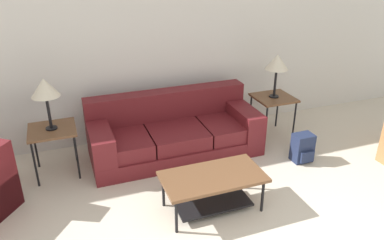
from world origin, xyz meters
TOP-DOWN VIEW (x-y plane):
  - wall_back at (0.00, 3.85)m, footprint 9.09×0.06m
  - couch at (-0.03, 3.16)m, footprint 2.32×0.98m
  - coffee_table at (-0.03, 1.79)m, footprint 1.11×0.58m
  - side_table_left at (-1.60, 3.15)m, footprint 0.56×0.55m
  - side_table_right at (1.54, 3.15)m, footprint 0.56×0.55m
  - table_lamp_left at (-1.60, 3.15)m, footprint 0.33×0.33m
  - table_lamp_right at (1.54, 3.15)m, footprint 0.33×0.33m
  - backpack at (1.52, 2.32)m, footprint 0.26×0.28m

SIDE VIEW (x-z plane):
  - backpack at x=1.52m, z-range -0.01..0.39m
  - couch at x=-0.03m, z-range -0.12..0.70m
  - coffee_table at x=-0.03m, z-range 0.10..0.54m
  - side_table_left at x=-1.60m, z-range 0.25..0.88m
  - side_table_right at x=1.54m, z-range 0.25..0.88m
  - table_lamp_left at x=-1.60m, z-range 0.83..1.48m
  - table_lamp_right at x=1.54m, z-range 0.83..1.48m
  - wall_back at x=0.00m, z-range 0.00..2.60m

